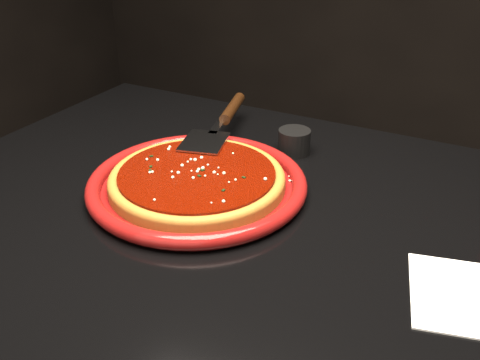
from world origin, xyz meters
name	(u,v)px	position (x,y,z in m)	size (l,w,h in m)	color
plate	(197,184)	(-0.16, 0.03, 0.76)	(0.35, 0.35, 0.03)	maroon
pizza_crust	(197,181)	(-0.16, 0.03, 0.77)	(0.28, 0.28, 0.01)	brown
pizza_crust_rim	(197,177)	(-0.16, 0.03, 0.77)	(0.28, 0.28, 0.02)	brown
pizza_sauce	(197,175)	(-0.16, 0.03, 0.78)	(0.24, 0.24, 0.01)	#6A0C00
parmesan_dusting	(197,171)	(-0.16, 0.03, 0.79)	(0.24, 0.24, 0.01)	beige
basil_flecks	(197,171)	(-0.16, 0.03, 0.78)	(0.22, 0.22, 0.00)	black
pizza_server	(221,122)	(-0.21, 0.20, 0.79)	(0.09, 0.31, 0.02)	#B4B7BC
napkin_a	(472,297)	(0.26, -0.04, 0.75)	(0.14, 0.14, 0.00)	white
ramekin	(294,142)	(-0.08, 0.23, 0.77)	(0.06, 0.06, 0.04)	black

